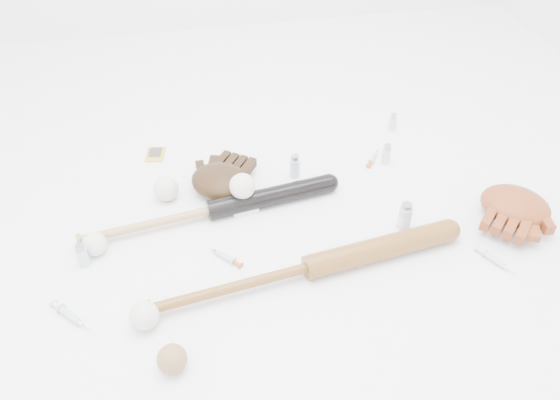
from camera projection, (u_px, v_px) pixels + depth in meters
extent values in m
plane|color=white|center=(284.00, 227.00, 1.65)|extent=(3.00, 3.00, 0.00)
cube|color=gold|center=(156.00, 154.00, 1.93)|extent=(0.08, 0.10, 0.00)
cube|color=white|center=(243.00, 201.00, 1.71)|extent=(0.09, 0.09, 0.04)
sphere|color=silver|center=(242.00, 186.00, 1.66)|extent=(0.08, 0.08, 0.08)
sphere|color=silver|center=(95.00, 244.00, 1.55)|extent=(0.07, 0.07, 0.07)
sphere|color=silver|center=(166.00, 189.00, 1.72)|extent=(0.08, 0.08, 0.08)
sphere|color=silver|center=(144.00, 316.00, 1.35)|extent=(0.07, 0.07, 0.07)
sphere|color=olive|center=(172.00, 359.00, 1.26)|extent=(0.07, 0.07, 0.07)
cylinder|color=silver|center=(386.00, 154.00, 1.87)|extent=(0.03, 0.03, 0.07)
cylinder|color=silver|center=(393.00, 122.00, 2.03)|extent=(0.03, 0.03, 0.07)
cylinder|color=silver|center=(295.00, 166.00, 1.81)|extent=(0.03, 0.03, 0.08)
cylinder|color=silver|center=(405.00, 216.00, 1.62)|extent=(0.04, 0.04, 0.09)
cylinder|color=silver|center=(82.00, 255.00, 1.51)|extent=(0.03, 0.03, 0.07)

